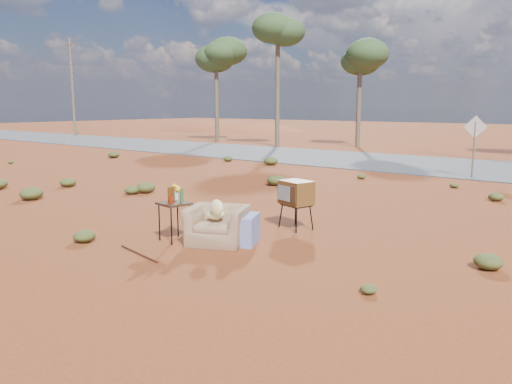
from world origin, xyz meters
The scene contains 13 objects.
ground centered at (0.00, 0.00, 0.00)m, with size 140.00×140.00×0.00m, color maroon.
highway centered at (0.00, 15.00, 0.02)m, with size 140.00×7.00×0.04m, color #565659.
dirt_mound centered at (-30.00, 34.00, 0.00)m, with size 26.00×18.00×2.00m, color brown.
armchair centered at (0.24, 0.34, 0.43)m, with size 1.37×1.23×0.92m.
tv_unit centered at (0.68, 2.10, 0.75)m, with size 0.74×0.66×1.01m.
side_table centered at (-0.61, -0.06, 0.77)m, with size 0.59×0.59×1.04m.
rusty_bar centered at (-0.41, -1.09, 0.02)m, with size 0.03×0.03×1.28m, color #481D13.
road_sign centered at (1.50, 12.00, 1.50)m, with size 0.78×0.06×2.19m.
eucalyptus_far_left centered at (-18.00, 20.00, 5.94)m, with size 3.20×3.20×7.10m.
eucalyptus_left centered at (-12.00, 19.00, 6.92)m, with size 3.20×3.20×8.10m.
eucalyptus_near_left centered at (-8.00, 22.00, 5.45)m, with size 3.20×3.20×6.60m.
utility_pole_west centered at (-32.00, 17.50, 4.15)m, with size 1.40×0.20×8.00m.
scrub_patch centered at (-0.82, 4.41, 0.14)m, with size 17.49×8.07×0.33m.
Camera 1 is at (6.28, -6.33, 2.52)m, focal length 35.00 mm.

